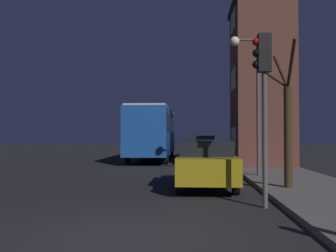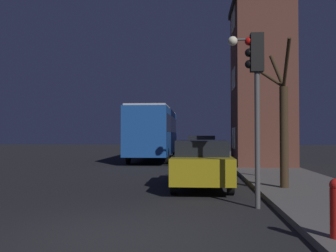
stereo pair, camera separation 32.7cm
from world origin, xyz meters
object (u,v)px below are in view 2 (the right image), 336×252
(bare_tree, at_px, (283,124))
(car_near_lane, at_px, (201,163))
(car_mid_lane, at_px, (201,149))
(traffic_light, at_px, (256,82))
(car_far_lane, at_px, (202,146))
(streetlamp, at_px, (248,82))
(bus, at_px, (154,130))

(bare_tree, relative_size, car_near_lane, 0.92)
(car_mid_lane, bearing_deg, car_near_lane, -90.57)
(car_near_lane, height_order, car_mid_lane, car_mid_lane)
(traffic_light, distance_m, car_near_lane, 4.14)
(bare_tree, relative_size, car_mid_lane, 0.89)
(car_near_lane, height_order, car_far_lane, car_far_lane)
(car_near_lane, bearing_deg, streetlamp, 54.04)
(car_mid_lane, bearing_deg, traffic_light, -85.34)
(car_mid_lane, xyz_separation_m, car_far_lane, (0.15, 8.54, -0.04))
(streetlamp, relative_size, car_near_lane, 1.19)
(streetlamp, distance_m, car_mid_lane, 8.53)
(streetlamp, height_order, bare_tree, streetlamp)
(streetlamp, relative_size, bare_tree, 1.29)
(car_mid_lane, bearing_deg, car_far_lane, 88.98)
(streetlamp, bearing_deg, bare_tree, -80.74)
(car_mid_lane, relative_size, car_far_lane, 1.06)
(car_far_lane, bearing_deg, car_near_lane, -90.77)
(bus, xyz_separation_m, car_far_lane, (3.27, 6.13, -1.24))
(traffic_light, bearing_deg, bus, 104.70)
(traffic_light, relative_size, car_far_lane, 0.91)
(bare_tree, bearing_deg, traffic_light, -114.98)
(car_mid_lane, distance_m, car_far_lane, 8.54)
(car_near_lane, bearing_deg, bare_tree, -18.41)
(car_near_lane, relative_size, car_mid_lane, 0.96)
(streetlamp, bearing_deg, bus, 115.42)
(bare_tree, relative_size, car_far_lane, 0.94)
(bus, relative_size, car_mid_lane, 2.14)
(bus, height_order, car_mid_lane, bus)
(bare_tree, distance_m, car_near_lane, 2.82)
(bus, xyz_separation_m, car_near_lane, (3.01, -12.80, -1.25))
(car_near_lane, bearing_deg, bus, 103.24)
(streetlamp, distance_m, car_far_lane, 16.71)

